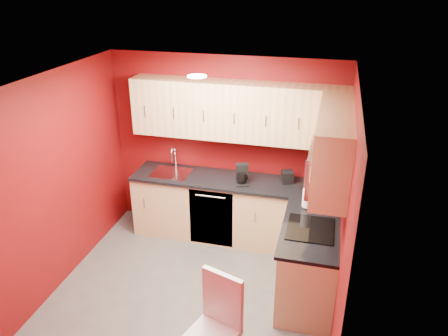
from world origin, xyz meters
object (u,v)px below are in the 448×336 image
at_px(sink, 171,170).
at_px(napkin_holder, 287,177).
at_px(dining_chair, 211,331).
at_px(paper_towel, 308,196).
at_px(microwave, 328,167).
at_px(coffee_maker, 242,175).

relative_size(sink, napkin_holder, 3.29).
bearing_deg(dining_chair, sink, 136.64).
height_order(sink, dining_chair, sink).
bearing_deg(paper_towel, napkin_holder, 117.13).
bearing_deg(paper_towel, sink, 164.86).
distance_m(microwave, coffee_maker, 1.52).
height_order(microwave, napkin_holder, microwave).
bearing_deg(coffee_maker, microwave, -56.41).
xyz_separation_m(microwave, coffee_maker, (-1.06, 0.89, -0.62)).
xyz_separation_m(paper_towel, dining_chair, (-0.68, -1.80, -0.54)).
xyz_separation_m(napkin_holder, dining_chair, (-0.37, -2.40, -0.47)).
bearing_deg(napkin_holder, paper_towel, -62.87).
bearing_deg(napkin_holder, microwave, -65.44).
height_order(napkin_holder, dining_chair, napkin_holder).
relative_size(microwave, coffee_maker, 2.88).
bearing_deg(microwave, paper_towel, 111.24).
bearing_deg(napkin_holder, dining_chair, -98.72).
distance_m(microwave, napkin_holder, 1.37).
bearing_deg(napkin_holder, sink, -176.87).
xyz_separation_m(sink, napkin_holder, (1.60, 0.09, 0.04)).
bearing_deg(microwave, coffee_maker, 140.08).
height_order(paper_towel, dining_chair, paper_towel).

